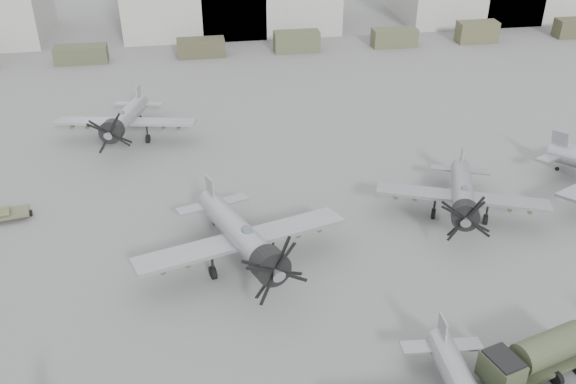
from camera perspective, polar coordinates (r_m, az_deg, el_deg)
name	(u,v)px	position (r m, az deg, el deg)	size (l,w,h in m)	color
ground	(326,346)	(36.63, 3.39, -13.54)	(220.00, 220.00, 0.00)	#525250
support_truck_2	(81,54)	(80.28, -17.91, 11.57)	(6.02, 2.20, 2.00)	#3A4029
support_truck_3	(201,48)	(79.34, -7.75, 12.60)	(5.66, 2.20, 2.14)	#393825
support_truck_4	(297,41)	(80.38, 0.78, 13.23)	(5.52, 2.20, 2.46)	#40452D
support_truck_5	(394,38)	(83.37, 9.44, 13.39)	(5.57, 2.20, 2.21)	#42452D
support_truck_6	(477,32)	(87.29, 16.45, 13.50)	(5.08, 2.20, 2.60)	#43442C
support_truck_7	(574,28)	(93.74, 24.10, 13.18)	(4.98, 2.20, 2.37)	#3A3B26
aircraft_mid_1	(243,238)	(40.33, -3.98, -4.11)	(13.92, 12.53, 5.55)	gray
aircraft_mid_2	(463,195)	(46.84, 15.28, -0.28)	(12.03, 10.87, 4.87)	gray
aircraft_far_0	(124,120)	(58.25, -14.37, 6.26)	(12.49, 11.25, 4.96)	#93969B
fuel_tanker	(536,356)	(36.45, 21.20, -13.40)	(6.61, 4.11, 2.42)	#363D28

